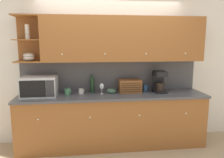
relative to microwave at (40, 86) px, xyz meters
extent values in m
plane|color=tan|center=(1.20, 0.27, -1.08)|extent=(24.00, 24.00, 0.00)
cube|color=white|center=(1.20, 0.30, 0.22)|extent=(5.55, 0.06, 2.60)
cube|color=#935628|center=(1.20, -0.03, -0.64)|extent=(3.15, 0.61, 0.87)
cube|color=#4C4C51|center=(1.20, -0.05, -0.18)|extent=(3.17, 0.64, 0.04)
sphere|color=white|center=(0.02, -0.34, -0.45)|extent=(0.03, 0.03, 0.03)
sphere|color=white|center=(0.81, -0.34, -0.45)|extent=(0.03, 0.03, 0.03)
sphere|color=white|center=(1.60, -0.34, -0.45)|extent=(0.03, 0.03, 0.03)
sphere|color=white|center=(2.38, -0.34, -0.45)|extent=(0.03, 0.03, 0.03)
cube|color=#4C4C51|center=(1.20, 0.27, 0.11)|extent=(3.15, 0.01, 0.55)
cube|color=#935628|center=(1.41, 0.10, 0.76)|extent=(2.73, 0.35, 0.75)
cube|color=#935628|center=(-0.16, 0.27, 0.76)|extent=(0.42, 0.02, 0.75)
cube|color=#935628|center=(-0.16, 0.10, 0.40)|extent=(0.42, 0.35, 0.02)
cube|color=#935628|center=(-0.16, 0.10, 0.75)|extent=(0.42, 0.35, 0.02)
cube|color=#935628|center=(-0.16, 0.10, 1.13)|extent=(0.42, 0.35, 0.02)
sphere|color=white|center=(0.39, -0.08, 0.52)|extent=(0.03, 0.03, 0.03)
sphere|color=white|center=(1.07, -0.08, 0.52)|extent=(0.03, 0.03, 0.03)
sphere|color=white|center=(1.75, -0.08, 0.52)|extent=(0.03, 0.03, 0.03)
sphere|color=white|center=(2.44, -0.08, 0.52)|extent=(0.03, 0.03, 0.03)
ellipsoid|color=silver|center=(-0.16, 0.10, 0.45)|extent=(0.18, 0.18, 0.08)
ellipsoid|color=silver|center=(-0.16, 0.10, 0.50)|extent=(0.18, 0.18, 0.08)
cylinder|color=silver|center=(-0.16, 0.10, 0.79)|extent=(0.07, 0.07, 0.08)
cylinder|color=silver|center=(-0.16, 0.10, 0.87)|extent=(0.07, 0.07, 0.08)
cylinder|color=silver|center=(-0.16, 0.10, 0.95)|extent=(0.07, 0.07, 0.08)
cube|color=silver|center=(0.00, 0.00, 0.00)|extent=(0.56, 0.41, 0.33)
cube|color=black|center=(-0.06, -0.21, 0.00)|extent=(0.39, 0.01, 0.26)
cube|color=#2D2D33|center=(0.20, -0.21, 0.00)|extent=(0.12, 0.01, 0.26)
cylinder|color=#4C845B|center=(0.44, 0.03, -0.11)|extent=(0.09, 0.09, 0.11)
torus|color=#4C845B|center=(0.49, 0.03, -0.11)|extent=(0.01, 0.07, 0.07)
cylinder|color=silver|center=(0.67, 0.08, -0.12)|extent=(0.08, 0.08, 0.09)
torus|color=silver|center=(0.72, 0.08, -0.12)|extent=(0.01, 0.06, 0.06)
cylinder|color=#19381E|center=(0.87, 0.17, -0.05)|extent=(0.08, 0.08, 0.22)
sphere|color=#19381E|center=(0.87, 0.17, 0.06)|extent=(0.08, 0.08, 0.08)
cylinder|color=#19381E|center=(0.87, 0.17, 0.12)|extent=(0.03, 0.03, 0.08)
cylinder|color=silver|center=(1.02, 0.01, -0.16)|extent=(0.07, 0.07, 0.01)
cylinder|color=silver|center=(1.02, 0.01, -0.12)|extent=(0.01, 0.01, 0.08)
ellipsoid|color=silver|center=(1.02, 0.01, -0.03)|extent=(0.07, 0.07, 0.11)
ellipsoid|color=slate|center=(1.20, 0.11, -0.14)|extent=(0.19, 0.19, 0.04)
ellipsoid|color=slate|center=(1.20, 0.11, -0.12)|extent=(0.18, 0.18, 0.04)
cube|color=brown|center=(1.52, 0.09, -0.05)|extent=(0.38, 0.25, 0.23)
cube|color=#4B2C16|center=(1.52, -0.04, -0.12)|extent=(0.35, 0.01, 0.02)
cube|color=#4B2C16|center=(1.52, -0.04, -0.09)|extent=(0.35, 0.01, 0.02)
cube|color=#4B2C16|center=(1.52, -0.04, -0.05)|extent=(0.35, 0.01, 0.02)
cube|color=#4B2C16|center=(1.52, -0.04, -0.01)|extent=(0.35, 0.01, 0.02)
cube|color=#4B2C16|center=(1.52, -0.04, 0.02)|extent=(0.35, 0.01, 0.02)
cylinder|color=#38669E|center=(1.82, 0.16, -0.11)|extent=(0.09, 0.09, 0.11)
torus|color=#38669E|center=(1.87, 0.16, -0.11)|extent=(0.01, 0.07, 0.07)
cube|color=black|center=(2.04, 0.01, -0.15)|extent=(0.20, 0.24, 0.03)
cylinder|color=black|center=(2.04, -0.01, -0.06)|extent=(0.15, 0.15, 0.15)
cube|color=black|center=(2.04, 0.10, 0.02)|extent=(0.20, 0.05, 0.38)
cube|color=black|center=(2.04, 0.01, 0.17)|extent=(0.20, 0.24, 0.08)
camera|label=1|loc=(0.76, -3.61, 0.71)|focal=35.00mm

